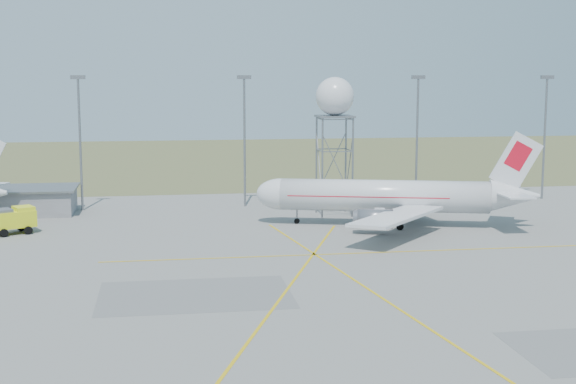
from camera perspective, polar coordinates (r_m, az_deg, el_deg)
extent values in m
plane|color=gray|center=(65.97, 11.88, -9.90)|extent=(400.00, 400.00, 0.00)
cube|color=#5A6135|center=(200.82, -2.42, 2.41)|extent=(400.00, 120.00, 0.03)
cube|color=gray|center=(125.86, -19.04, -0.69)|extent=(18.00, 9.00, 3.60)
cube|color=slate|center=(125.58, -19.08, 0.19)|extent=(19.00, 10.00, 0.30)
cylinder|color=slate|center=(125.51, -14.55, 3.24)|extent=(0.36, 0.36, 20.00)
cube|color=slate|center=(125.08, -14.72, 7.90)|extent=(2.20, 0.50, 0.60)
cylinder|color=slate|center=(125.57, -3.11, 3.50)|extent=(0.36, 0.36, 20.00)
cube|color=slate|center=(125.14, -3.15, 8.16)|extent=(2.20, 0.50, 0.60)
cylinder|color=slate|center=(131.40, 9.15, 3.62)|extent=(0.36, 0.36, 20.00)
cube|color=slate|center=(131.00, 9.26, 8.07)|extent=(2.20, 0.50, 0.60)
cylinder|color=slate|center=(139.80, 17.77, 3.60)|extent=(0.36, 0.36, 20.00)
cube|color=slate|center=(139.42, 17.96, 7.78)|extent=(2.20, 0.50, 0.60)
cylinder|color=silver|center=(110.31, 6.84, -0.27)|extent=(28.45, 11.84, 4.36)
ellipsoid|color=silver|center=(111.15, -0.48, -0.15)|extent=(7.89, 6.08, 4.36)
cube|color=black|center=(111.23, -1.15, 0.20)|extent=(2.24, 2.75, 1.06)
cone|color=silver|center=(111.70, 15.82, -0.25)|extent=(7.47, 5.96, 4.36)
cube|color=silver|center=(111.14, 15.91, 2.08)|extent=(6.81, 2.20, 8.19)
cube|color=red|center=(111.10, 16.04, 2.47)|extent=(3.71, 1.37, 4.20)
cube|color=silver|center=(114.95, 15.29, 0.28)|extent=(4.97, 6.71, 0.20)
cube|color=silver|center=(108.13, 15.83, -0.23)|extent=(4.97, 6.71, 0.20)
cube|color=silver|center=(120.18, 7.60, -0.11)|extent=(8.27, 18.08, 0.39)
cube|color=silver|center=(100.82, 7.77, -1.71)|extent=(15.49, 16.50, 0.39)
cylinder|color=slate|center=(116.86, 6.28, -0.81)|extent=(5.08, 3.65, 2.51)
cylinder|color=slate|center=(104.40, 6.23, -1.89)|extent=(5.08, 3.65, 2.51)
cube|color=red|center=(110.30, 5.71, -0.19)|extent=(22.16, 10.11, 0.13)
cylinder|color=black|center=(111.50, 0.64, -2.02)|extent=(0.94, 0.94, 0.98)
cube|color=black|center=(110.93, 7.93, -2.15)|extent=(2.81, 6.59, 0.98)
cylinder|color=slate|center=(110.84, 7.94, -1.90)|extent=(0.32, 0.32, 1.96)
cylinder|color=slate|center=(115.34, 2.46, 1.72)|extent=(0.27, 0.27, 14.55)
cylinder|color=slate|center=(116.31, 4.62, 1.76)|extent=(0.27, 0.27, 14.55)
cylinder|color=slate|center=(120.63, 4.12, 1.99)|extent=(0.27, 0.27, 14.55)
cylinder|color=slate|center=(119.70, 2.03, 1.96)|extent=(0.27, 0.27, 14.55)
cube|color=slate|center=(117.39, 3.34, 5.39)|extent=(5.08, 5.08, 0.28)
sphere|color=silver|center=(117.29, 3.35, 6.81)|extent=(5.59, 5.59, 5.59)
cube|color=yellow|center=(109.65, -19.81, -1.92)|extent=(9.10, 6.52, 2.13)
cube|color=yellow|center=(110.36, -18.28, -1.32)|extent=(3.30, 3.47, 1.36)
cube|color=black|center=(110.55, -17.95, -1.24)|extent=(1.22, 2.29, 0.97)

